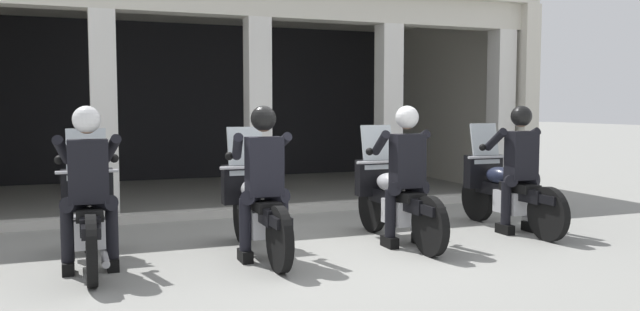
% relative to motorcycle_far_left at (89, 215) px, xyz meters
% --- Properties ---
extents(ground_plane, '(80.00, 80.00, 0.00)m').
position_rel_motorcycle_far_left_xyz_m(ground_plane, '(2.51, 2.65, -0.50)').
color(ground_plane, gray).
extents(station_building, '(9.97, 5.18, 3.50)m').
position_rel_motorcycle_far_left_xyz_m(station_building, '(2.49, 5.34, 1.71)').
color(station_building, black).
rests_on(station_building, ground).
extents(kerb_strip, '(9.47, 0.24, 0.12)m').
position_rel_motorcycle_far_left_xyz_m(kerb_strip, '(2.49, 2.22, -0.44)').
color(kerb_strip, '#B7B5AD').
rests_on(kerb_strip, ground).
extents(motorcycle_far_left, '(0.62, 2.04, 1.35)m').
position_rel_motorcycle_far_left_xyz_m(motorcycle_far_left, '(0.00, 0.00, 0.00)').
color(motorcycle_far_left, black).
rests_on(motorcycle_far_left, ground).
extents(police_officer_far_left, '(0.63, 0.61, 1.58)m').
position_rel_motorcycle_far_left_xyz_m(police_officer_far_left, '(-0.00, -0.28, 0.44)').
color(police_officer_far_left, black).
rests_on(police_officer_far_left, ground).
extents(motorcycle_center_left, '(0.62, 2.04, 1.35)m').
position_rel_motorcycle_far_left_xyz_m(motorcycle_center_left, '(1.68, -0.14, 0.00)').
color(motorcycle_center_left, black).
rests_on(motorcycle_center_left, ground).
extents(police_officer_center_left, '(0.63, 0.61, 1.58)m').
position_rel_motorcycle_far_left_xyz_m(police_officer_center_left, '(1.68, -0.42, 0.44)').
color(police_officer_center_left, black).
rests_on(police_officer_center_left, ground).
extents(motorcycle_center_right, '(0.62, 2.04, 1.35)m').
position_rel_motorcycle_far_left_xyz_m(motorcycle_center_right, '(3.35, -0.08, 0.00)').
color(motorcycle_center_right, black).
rests_on(motorcycle_center_right, ground).
extents(police_officer_center_right, '(0.63, 0.61, 1.58)m').
position_rel_motorcycle_far_left_xyz_m(police_officer_center_right, '(3.35, -0.36, 0.44)').
color(police_officer_center_right, black).
rests_on(police_officer_center_right, ground).
extents(motorcycle_far_right, '(0.62, 2.04, 1.35)m').
position_rel_motorcycle_far_left_xyz_m(motorcycle_far_right, '(5.03, 0.08, 0.00)').
color(motorcycle_far_right, black).
rests_on(motorcycle_far_right, ground).
extents(police_officer_far_right, '(0.63, 0.61, 1.58)m').
position_rel_motorcycle_far_left_xyz_m(police_officer_far_right, '(5.03, -0.21, 0.44)').
color(police_officer_far_right, black).
rests_on(police_officer_far_right, ground).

